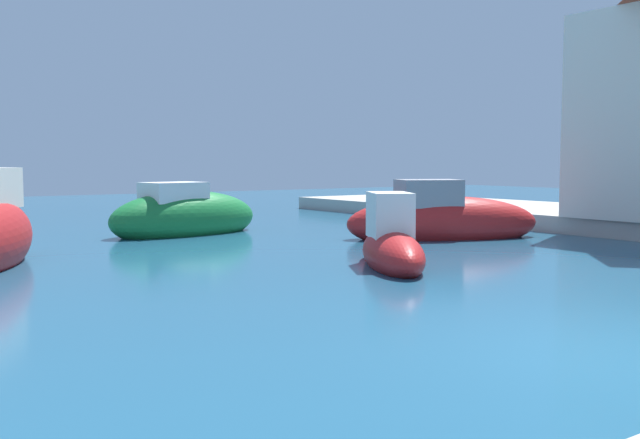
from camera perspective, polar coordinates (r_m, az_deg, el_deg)
The scene contains 4 objects.
ground at distance 8.44m, azimuth 24.07°, elevation -9.80°, with size 80.00×80.00×0.00m, color #1E5170.
moored_boat_4 at distance 20.45m, azimuth -10.83°, elevation 0.22°, with size 4.92×2.53×1.84m.
moored_boat_5 at distance 19.31m, azimuth 9.75°, elevation -0.06°, with size 5.50×3.68×1.91m.
moored_boat_6 at distance 13.95m, azimuth 5.78°, elevation -2.12°, with size 2.56×3.46×1.66m.
Camera 1 is at (-7.04, -4.19, 2.05)m, focal length 39.81 mm.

